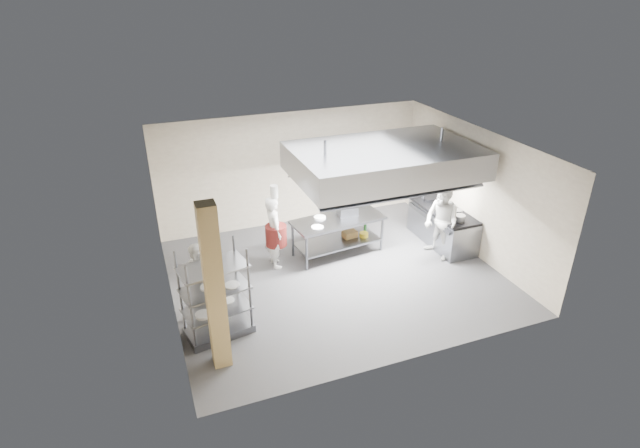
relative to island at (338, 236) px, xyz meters
name	(u,v)px	position (x,y,z in m)	size (l,w,h in m)	color
floor	(335,275)	(-0.44, -0.92, -0.46)	(7.00, 7.00, 0.00)	#38383A
ceiling	(337,146)	(-0.44, -0.92, 2.54)	(7.00, 7.00, 0.00)	silver
wall_back	(292,169)	(-0.44, 2.08, 1.04)	(7.00, 7.00, 0.00)	#B4A68F
wall_left	(164,243)	(-3.94, -0.92, 1.04)	(6.00, 6.00, 0.00)	#B4A68F
wall_right	(475,192)	(3.06, -0.92, 1.04)	(6.00, 6.00, 0.00)	#B4A68F
column	(214,289)	(-3.34, -2.82, 1.04)	(0.30, 0.30, 3.00)	tan
exhaust_hood	(385,161)	(0.86, -0.52, 1.94)	(4.00, 2.50, 0.60)	gray
hood_strip_a	(346,180)	(-0.04, -0.52, 1.62)	(1.60, 0.12, 0.04)	white
hood_strip_b	(419,169)	(1.76, -0.52, 1.62)	(1.60, 0.12, 0.04)	white
wall_shelf	(357,163)	(1.36, 1.92, 1.04)	(1.50, 0.28, 0.04)	gray
island	(338,236)	(0.00, 0.00, 0.00)	(2.17, 0.91, 0.91)	gray
island_worktop	(338,220)	(0.00, 0.00, 0.42)	(2.17, 0.91, 0.06)	gray
island_undershelf	(338,242)	(0.00, 0.00, -0.16)	(2.00, 0.81, 0.04)	slate
pass_rack	(215,293)	(-3.24, -2.01, 0.43)	(1.19, 0.69, 1.78)	slate
cooking_range	(442,227)	(2.64, -0.42, -0.04)	(0.80, 2.00, 0.84)	slate
range_top	(444,210)	(2.64, -0.42, 0.41)	(0.78, 1.96, 0.06)	black
chef_head	(274,232)	(-1.56, -0.02, 0.40)	(0.62, 0.41, 1.71)	white
chef_line	(441,222)	(2.16, -1.02, 0.46)	(0.89, 0.69, 1.83)	white
chef_plating	(199,282)	(-3.44, -1.45, 0.37)	(0.97, 0.40, 1.65)	silver
griddle	(347,210)	(0.30, 0.14, 0.56)	(0.45, 0.35, 0.22)	slate
wicker_basket	(350,234)	(0.36, 0.09, -0.06)	(0.34, 0.23, 0.15)	brown
stockpot	(457,213)	(2.68, -0.86, 0.53)	(0.25, 0.25, 0.17)	slate
plate_stack	(217,308)	(-3.24, -2.01, 0.12)	(0.28, 0.28, 0.05)	silver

